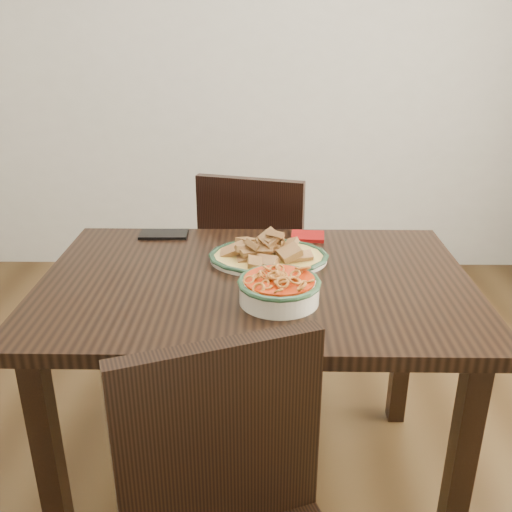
{
  "coord_description": "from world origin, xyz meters",
  "views": [
    {
      "loc": [
        0.12,
        -1.59,
        1.44
      ],
      "look_at": [
        0.1,
        -0.08,
        0.81
      ],
      "focal_mm": 40.0,
      "sensor_mm": 36.0,
      "label": 1
    }
  ],
  "objects_px": {
    "chair_far": "(257,263)",
    "dining_table": "(256,307)",
    "noodle_bowl": "(279,287)",
    "smartphone": "(164,234)",
    "fish_plate": "(269,247)"
  },
  "relations": [
    {
      "from": "chair_far",
      "to": "dining_table",
      "type": "bearing_deg",
      "value": 105.12
    },
    {
      "from": "noodle_bowl",
      "to": "dining_table",
      "type": "bearing_deg",
      "value": 113.28
    },
    {
      "from": "chair_far",
      "to": "smartphone",
      "type": "xyz_separation_m",
      "value": [
        -0.32,
        -0.35,
        0.26
      ]
    },
    {
      "from": "dining_table",
      "to": "fish_plate",
      "type": "relative_size",
      "value": 3.43
    },
    {
      "from": "dining_table",
      "to": "noodle_bowl",
      "type": "height_order",
      "value": "noodle_bowl"
    },
    {
      "from": "noodle_bowl",
      "to": "smartphone",
      "type": "distance_m",
      "value": 0.63
    },
    {
      "from": "fish_plate",
      "to": "noodle_bowl",
      "type": "bearing_deg",
      "value": -84.54
    },
    {
      "from": "noodle_bowl",
      "to": "fish_plate",
      "type": "bearing_deg",
      "value": 95.46
    },
    {
      "from": "noodle_bowl",
      "to": "smartphone",
      "type": "height_order",
      "value": "noodle_bowl"
    },
    {
      "from": "noodle_bowl",
      "to": "smartphone",
      "type": "xyz_separation_m",
      "value": [
        -0.39,
        0.49,
        -0.04
      ]
    },
    {
      "from": "fish_plate",
      "to": "chair_far",
      "type": "bearing_deg",
      "value": 94.42
    },
    {
      "from": "dining_table",
      "to": "chair_far",
      "type": "relative_size",
      "value": 1.39
    },
    {
      "from": "dining_table",
      "to": "fish_plate",
      "type": "height_order",
      "value": "fish_plate"
    },
    {
      "from": "fish_plate",
      "to": "noodle_bowl",
      "type": "distance_m",
      "value": 0.28
    },
    {
      "from": "chair_far",
      "to": "fish_plate",
      "type": "distance_m",
      "value": 0.64
    }
  ]
}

